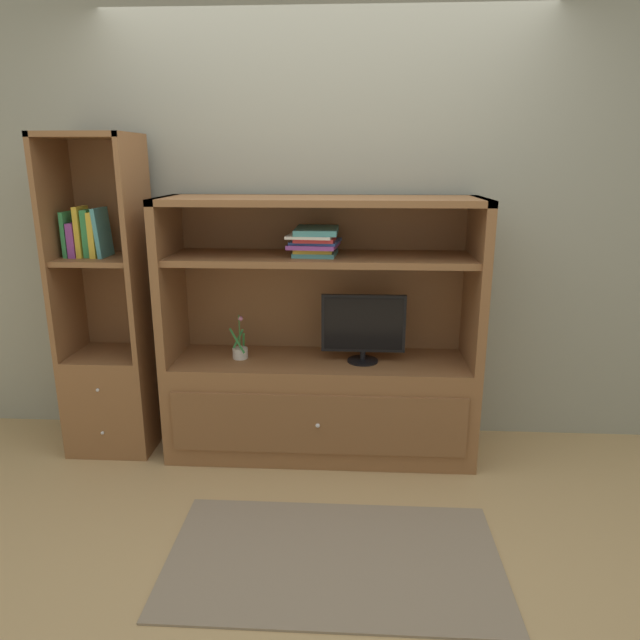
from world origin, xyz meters
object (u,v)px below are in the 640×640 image
(potted_plant, at_px, (240,351))
(media_console, at_px, (321,376))
(bookshelf_tall, at_px, (111,352))
(tv_monitor, at_px, (363,327))
(upright_book_row, at_px, (87,234))
(magazine_stack, at_px, (315,241))

(potted_plant, bearing_deg, media_console, 1.69)
(potted_plant, height_order, bookshelf_tall, bookshelf_tall)
(tv_monitor, bearing_deg, upright_book_row, 178.97)
(media_console, height_order, potted_plant, media_console)
(tv_monitor, height_order, upright_book_row, upright_book_row)
(potted_plant, bearing_deg, upright_book_row, 179.57)
(magazine_stack, bearing_deg, bookshelf_tall, 179.55)
(potted_plant, bearing_deg, tv_monitor, -1.73)
(magazine_stack, height_order, bookshelf_tall, bookshelf_tall)
(tv_monitor, relative_size, upright_book_row, 1.69)
(tv_monitor, relative_size, potted_plant, 1.83)
(tv_monitor, relative_size, bookshelf_tall, 0.26)
(upright_book_row, bearing_deg, media_console, 0.33)
(media_console, xyz_separation_m, bookshelf_tall, (-1.24, 0.00, 0.12))
(media_console, relative_size, tv_monitor, 3.73)
(potted_plant, bearing_deg, magazine_stack, 1.07)
(tv_monitor, bearing_deg, bookshelf_tall, 178.49)
(media_console, relative_size, upright_book_row, 6.31)
(media_console, height_order, bookshelf_tall, bookshelf_tall)
(media_console, xyz_separation_m, potted_plant, (-0.47, -0.01, 0.15))
(media_console, bearing_deg, magazine_stack, -169.50)
(media_console, distance_m, tv_monitor, 0.40)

